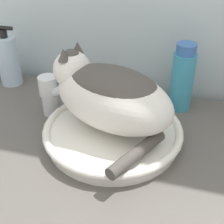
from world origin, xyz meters
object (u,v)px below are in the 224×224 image
at_px(faucet, 53,93).
at_px(soap_pump_bottle, 9,60).
at_px(mouthwash_bottle, 182,78).
at_px(cat, 110,94).

distance_m(faucet, soap_pump_bottle, 0.26).
distance_m(mouthwash_bottle, soap_pump_bottle, 0.55).
bearing_deg(soap_pump_bottle, cat, -26.36).
relative_size(cat, mouthwash_bottle, 1.73).
xyz_separation_m(faucet, soap_pump_bottle, (-0.22, 0.14, 0.01)).
relative_size(mouthwash_bottle, soap_pump_bottle, 1.00).
xyz_separation_m(cat, soap_pump_bottle, (-0.40, 0.20, -0.05)).
bearing_deg(faucet, mouthwash_bottle, 40.49).
bearing_deg(mouthwash_bottle, faucet, -157.52).
bearing_deg(faucet, soap_pump_bottle, 165.76).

